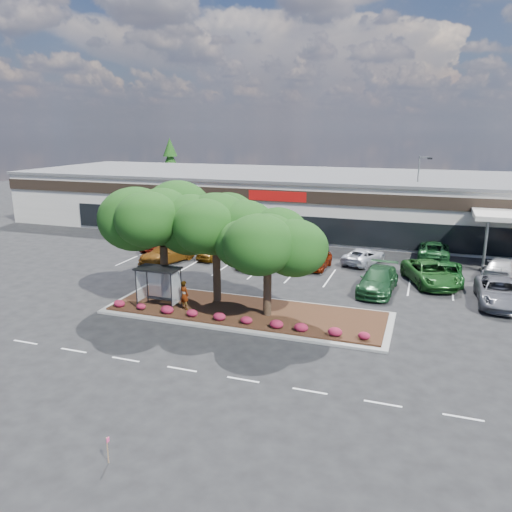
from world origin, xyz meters
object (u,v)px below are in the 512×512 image
(light_pole, at_px, (417,206))
(car_1, at_px, (215,251))
(car_0, at_px, (168,253))
(survey_stake, at_px, (108,447))

(light_pole, relative_size, car_1, 2.14)
(light_pole, xyz_separation_m, car_0, (-20.14, -14.38, -3.05))
(light_pole, height_order, survey_stake, light_pole)
(survey_stake, distance_m, car_0, 27.20)
(light_pole, height_order, car_1, light_pole)
(survey_stake, height_order, car_1, car_1)
(car_0, distance_m, car_1, 4.23)
(survey_stake, height_order, car_0, car_0)
(survey_stake, bearing_deg, car_1, 106.08)
(light_pole, relative_size, car_0, 1.57)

